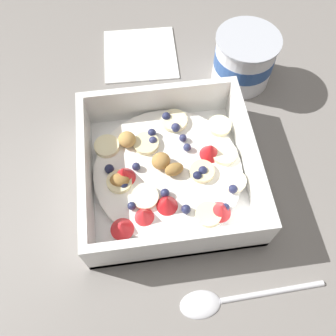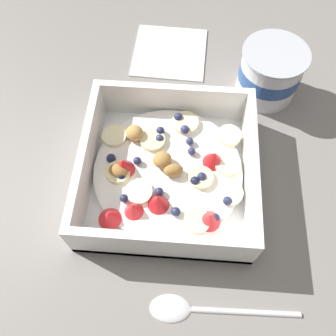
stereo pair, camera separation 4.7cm
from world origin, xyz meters
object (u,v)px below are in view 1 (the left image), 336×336
Objects in this scene: spoon at (223,300)px; folded_napkin at (142,53)px; fruit_bowl at (168,172)px; yogurt_cup at (244,59)px.

folded_napkin is (-0.41, -0.05, -0.00)m from spoon.
spoon is (0.17, 0.04, -0.02)m from fruit_bowl.
folded_napkin is at bearing -116.07° from yogurt_cup.
fruit_bowl is 0.17m from spoon.
folded_napkin is at bearing -177.43° from fruit_bowl.
yogurt_cup is 0.17m from folded_napkin.
spoon is 0.41m from folded_napkin.
spoon is at bearing -16.41° from yogurt_cup.
fruit_bowl is at bearing -39.96° from yogurt_cup.
fruit_bowl is at bearing -165.83° from spoon.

